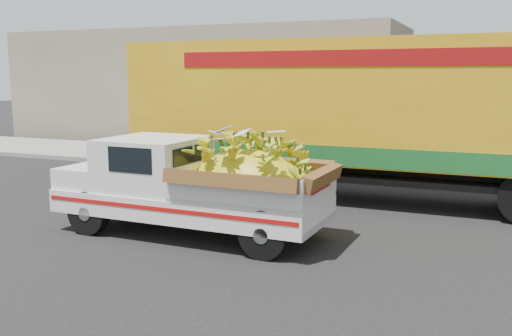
% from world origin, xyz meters
% --- Properties ---
extents(ground, '(100.00, 100.00, 0.00)m').
position_xyz_m(ground, '(0.00, 0.00, 0.00)').
color(ground, black).
rests_on(ground, ground).
extents(curb, '(60.00, 0.25, 0.15)m').
position_xyz_m(curb, '(0.00, 6.83, 0.07)').
color(curb, gray).
rests_on(curb, ground).
extents(sidewalk, '(60.00, 4.00, 0.14)m').
position_xyz_m(sidewalk, '(0.00, 8.93, 0.07)').
color(sidewalk, gray).
rests_on(sidewalk, ground).
extents(building_left, '(18.00, 6.00, 5.00)m').
position_xyz_m(building_left, '(-8.00, 14.83, 2.50)').
color(building_left, gray).
rests_on(building_left, ground).
extents(pickup_truck, '(5.19, 2.00, 1.80)m').
position_xyz_m(pickup_truck, '(-0.16, 0.09, 0.97)').
color(pickup_truck, black).
rests_on(pickup_truck, ground).
extents(semi_trailer, '(12.01, 2.59, 3.80)m').
position_xyz_m(semi_trailer, '(1.85, 4.38, 2.12)').
color(semi_trailer, black).
rests_on(semi_trailer, ground).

